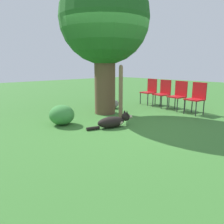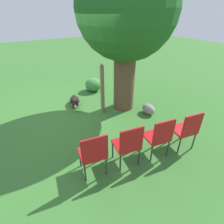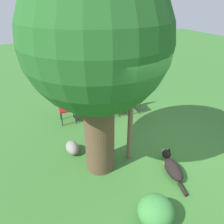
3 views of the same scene
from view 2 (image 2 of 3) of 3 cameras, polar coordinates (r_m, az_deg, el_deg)
ground_plane at (r=5.16m, az=-8.69°, el=0.22°), size 30.00×30.00×0.00m
oak_tree at (r=4.70m, az=4.82°, el=29.90°), size 2.43×2.43×3.82m
dog at (r=5.48m, az=-12.04°, el=3.35°), size 1.09×0.47×0.36m
fence_post at (r=4.77m, az=-3.15°, el=7.32°), size 0.10×0.10×1.38m
red_chair_0 at (r=3.01m, az=-6.12°, el=-13.02°), size 0.48×0.50×0.90m
red_chair_1 at (r=3.17m, az=5.33°, el=-10.22°), size 0.48×0.50×0.90m
red_chair_2 at (r=3.45m, az=15.12°, el=-7.46°), size 0.48×0.50×0.90m
red_chair_3 at (r=3.82m, az=23.15°, el=-5.00°), size 0.48×0.50×0.90m
garden_rock at (r=5.04m, az=11.82°, el=0.93°), size 0.43×0.28×0.28m
low_shrub at (r=6.39m, az=-6.09°, el=8.88°), size 0.58×0.58×0.47m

